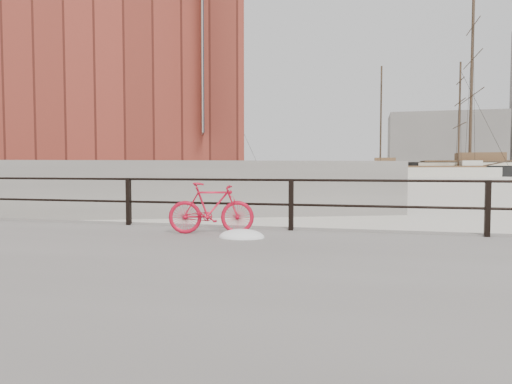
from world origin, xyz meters
The scene contains 14 objects.
ground centered at (0.00, 0.00, 0.00)m, with size 400.00×400.00×0.00m, color white.
far_quay centered at (-40.00, 72.00, 0.90)m, with size 24.00×150.00×1.80m, color gray.
guardrail centered at (0.00, -0.15, 0.85)m, with size 28.00×0.10×1.00m, color black, non-canonical shape.
bicycle centered at (-4.85, -0.97, 0.82)m, with size 1.57×0.23×0.95m, color red.
schooner_mid centered at (6.83, 79.47, 0.00)m, with size 29.79×12.60×21.35m, color beige, non-canonical shape.
schooner_left centered at (-33.99, 77.28, 0.00)m, with size 22.14×10.06×17.04m, color white, non-canonical shape.
workboat_near centered at (-27.17, 30.10, 0.00)m, with size 12.82×4.27×7.00m, color black, non-canonical shape.
workboat_far centered at (-33.38, 39.90, 0.00)m, with size 9.85×3.40×7.00m, color black, non-canonical shape.
apartment_terracotta centered at (-21.25, 20.26, 11.90)m, with size 20.00×15.00×20.20m, color maroon.
apartment_mustard centered at (-29.49, 40.65, 12.90)m, with size 22.00×15.00×22.20m, color #C09043.
apartment_cream centered at (-38.11, 61.98, 12.40)m, with size 20.00×15.00×21.20m, color beige.
apartment_grey centered at (-46.35, 82.38, 13.40)m, with size 22.00×15.00×23.20m, color #979793.
apartment_brick centered at (-54.97, 103.70, 12.40)m, with size 24.00×15.00×21.20m, color brown.
industrial_west centered at (20.00, 140.00, 9.00)m, with size 32.00×18.00×18.00m, color gray.
Camera 1 is at (-2.05, -8.89, 1.56)m, focal length 32.00 mm.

